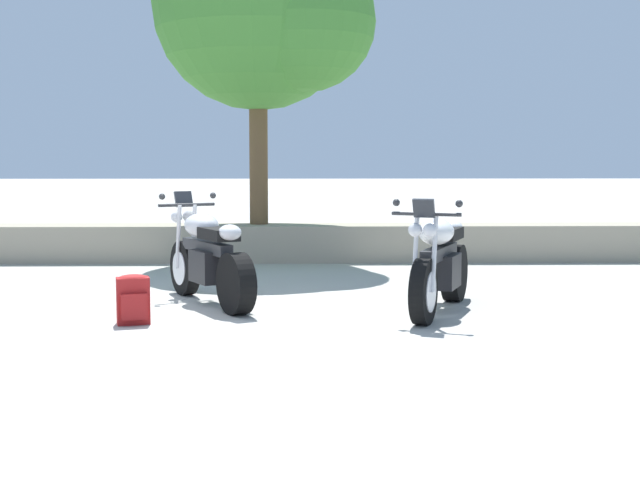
% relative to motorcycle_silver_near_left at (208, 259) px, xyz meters
% --- Properties ---
extents(ground_plane, '(120.00, 120.00, 0.00)m').
position_rel_motorcycle_silver_near_left_xyz_m(ground_plane, '(-0.52, -0.87, -0.49)').
color(ground_plane, '#A3A099').
extents(stone_wall, '(36.00, 0.80, 0.55)m').
position_rel_motorcycle_silver_near_left_xyz_m(stone_wall, '(-0.52, 3.93, -0.21)').
color(stone_wall, gray).
rests_on(stone_wall, ground).
extents(motorcycle_silver_near_left, '(1.16, 1.90, 1.18)m').
position_rel_motorcycle_silver_near_left_xyz_m(motorcycle_silver_near_left, '(0.00, 0.00, 0.00)').
color(motorcycle_silver_near_left, black).
rests_on(motorcycle_silver_near_left, ground).
extents(motorcycle_white_centre, '(1.01, 1.98, 1.18)m').
position_rel_motorcycle_silver_near_left_xyz_m(motorcycle_white_centre, '(2.38, -0.58, 0.00)').
color(motorcycle_white_centre, black).
rests_on(motorcycle_white_centre, ground).
extents(rider_backpack, '(0.34, 0.31, 0.47)m').
position_rel_motorcycle_silver_near_left_xyz_m(rider_backpack, '(-0.58, -1.14, -0.24)').
color(rider_backpack, '#A31E1E').
rests_on(rider_backpack, ground).
extents(leafy_tree_mid_left, '(3.31, 3.16, 4.88)m').
position_rel_motorcycle_silver_near_left_xyz_m(leafy_tree_mid_left, '(0.51, 3.94, 3.29)').
color(leafy_tree_mid_left, brown).
rests_on(leafy_tree_mid_left, stone_wall).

